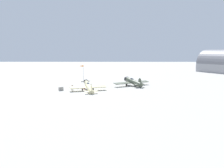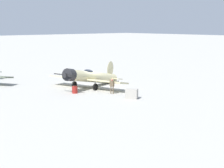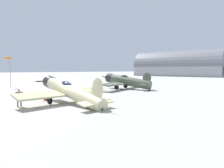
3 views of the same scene
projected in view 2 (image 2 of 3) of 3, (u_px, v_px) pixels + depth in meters
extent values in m
plane|color=#A8A59E|center=(93.00, 87.00, 42.88)|extent=(400.00, 400.00, 0.00)
cylinder|color=beige|center=(93.00, 77.00, 42.68)|extent=(9.46, 3.84, 2.93)
cylinder|color=#232326|center=(69.00, 75.00, 38.80)|extent=(1.47, 1.66, 1.54)
cone|color=#232326|center=(66.00, 75.00, 38.24)|extent=(0.78, 0.74, 0.67)
cube|color=black|center=(65.00, 75.00, 38.11)|extent=(1.14, 2.64, 0.17)
ellipsoid|color=black|center=(88.00, 72.00, 41.77)|extent=(1.93, 1.22, 0.97)
cube|color=#C6BC89|center=(87.00, 79.00, 41.76)|extent=(4.71, 10.41, 0.53)
ellipsoid|color=beige|center=(110.00, 69.00, 45.86)|extent=(1.80, 0.62, 2.28)
cube|color=#C6BC89|center=(109.00, 78.00, 45.90)|extent=(1.99, 3.57, 0.29)
cylinder|color=#999BA0|center=(95.00, 83.00, 40.52)|extent=(0.14, 0.14, 0.91)
cylinder|color=black|center=(95.00, 87.00, 40.59)|extent=(0.82, 0.41, 0.80)
cylinder|color=#999BA0|center=(74.00, 81.00, 42.15)|extent=(0.14, 0.14, 0.91)
cylinder|color=black|center=(74.00, 85.00, 42.23)|extent=(0.82, 0.41, 0.80)
cylinder|color=black|center=(113.00, 81.00, 46.61)|extent=(0.30, 0.17, 0.28)
cylinder|color=brown|center=(113.00, 90.00, 38.49)|extent=(0.12, 0.12, 0.83)
cylinder|color=brown|center=(111.00, 90.00, 38.65)|extent=(0.12, 0.12, 0.83)
cube|color=brown|center=(112.00, 84.00, 38.45)|extent=(0.32, 0.49, 0.59)
sphere|color=#C5665B|center=(112.00, 80.00, 38.38)|extent=(0.22, 0.22, 0.22)
cylinder|color=brown|center=(114.00, 84.00, 38.29)|extent=(0.09, 0.09, 0.56)
cylinder|color=brown|center=(110.00, 83.00, 38.60)|extent=(0.09, 0.09, 0.56)
cube|color=#9E998E|center=(132.00, 94.00, 35.99)|extent=(1.28, 1.44, 1.03)
cylinder|color=maroon|center=(75.00, 90.00, 38.90)|extent=(0.62, 0.62, 0.81)
torus|color=maroon|center=(75.00, 88.00, 38.87)|extent=(0.65, 0.65, 0.04)
torus|color=maroon|center=(75.00, 91.00, 38.92)|extent=(0.65, 0.65, 0.04)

